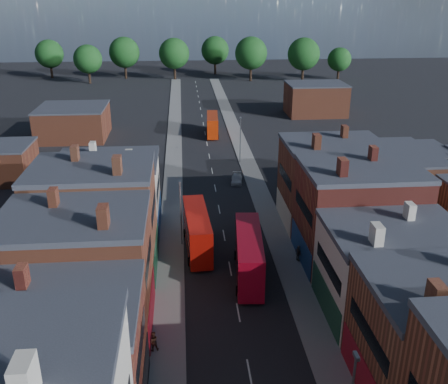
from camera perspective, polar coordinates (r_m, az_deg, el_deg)
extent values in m
cube|color=gray|center=(78.29, -5.86, 0.87)|extent=(3.00, 200.00, 0.12)
cube|color=gray|center=(79.06, 3.60, 1.16)|extent=(3.00, 200.00, 0.12)
cube|color=slate|center=(32.16, 14.89, -17.67)|extent=(0.25, 0.70, 0.25)
cylinder|color=slate|center=(58.29, -4.94, -2.55)|extent=(0.16, 0.16, 8.00)
cube|color=slate|center=(56.75, -5.07, 1.13)|extent=(0.25, 0.70, 0.25)
cylinder|color=slate|center=(87.05, 1.87, 5.90)|extent=(0.16, 0.16, 8.00)
cube|color=slate|center=(86.03, 1.90, 8.46)|extent=(0.25, 0.70, 0.25)
cube|color=red|center=(57.66, -3.08, -4.40)|extent=(3.10, 11.04, 4.37)
cube|color=black|center=(58.04, -3.07, -5.15)|extent=(3.11, 10.17, 0.89)
cube|color=black|center=(57.21, -3.10, -3.47)|extent=(3.11, 10.17, 0.89)
cylinder|color=black|center=(55.47, -4.00, -7.95)|extent=(0.35, 1.01, 0.99)
cylinder|color=black|center=(55.66, -1.43, -7.79)|extent=(0.35, 1.01, 0.99)
cylinder|color=black|center=(61.62, -4.50, -4.73)|extent=(0.35, 1.01, 0.99)
cylinder|color=black|center=(61.79, -2.19, -4.59)|extent=(0.35, 1.01, 0.99)
cube|color=#B80A20|center=(52.47, 2.86, -7.15)|extent=(3.50, 11.44, 4.51)
cube|color=black|center=(52.90, 2.84, -7.97)|extent=(3.48, 10.55, 0.92)
cube|color=black|center=(51.95, 2.88, -6.11)|extent=(3.48, 10.55, 0.92)
cylinder|color=black|center=(50.42, 1.53, -11.24)|extent=(0.39, 1.05, 1.02)
cylinder|color=black|center=(50.56, 4.49, -11.21)|extent=(0.39, 1.05, 1.02)
cylinder|color=black|center=(56.59, 1.35, -7.23)|extent=(0.39, 1.05, 1.02)
cylinder|color=black|center=(56.71, 3.95, -7.22)|extent=(0.39, 1.05, 1.02)
cube|color=#B22807|center=(104.90, -1.33, 7.72)|extent=(2.72, 9.86, 3.90)
cube|color=black|center=(105.08, -1.33, 7.32)|extent=(2.74, 9.08, 0.80)
cube|color=black|center=(104.67, -1.33, 8.21)|extent=(2.74, 9.08, 0.80)
cylinder|color=black|center=(102.35, -1.92, 6.30)|extent=(0.31, 0.90, 0.89)
cylinder|color=black|center=(102.37, -0.68, 6.31)|extent=(0.31, 0.90, 0.89)
cylinder|color=black|center=(108.37, -1.93, 7.19)|extent=(0.31, 0.90, 0.89)
cylinder|color=black|center=(108.39, -0.75, 7.20)|extent=(0.31, 0.90, 0.89)
imported|color=black|center=(60.27, -2.61, -5.20)|extent=(2.04, 4.41, 1.22)
imported|color=silver|center=(78.67, 1.46, 1.50)|extent=(2.20, 4.28, 1.19)
imported|color=#3A2017|center=(43.79, -8.11, -16.53)|extent=(0.96, 0.67, 1.81)
imported|color=#514B46|center=(56.47, 8.48, -6.94)|extent=(0.86, 1.19, 1.86)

